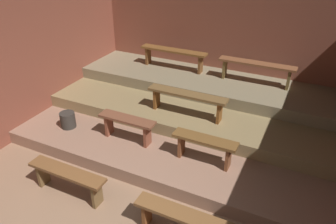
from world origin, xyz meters
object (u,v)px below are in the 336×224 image
at_px(bench_floor_left, 67,176).
at_px(bench_upper_left, 174,53).
at_px(bench_lower_right, 205,144).
at_px(bench_middle_center, 187,98).
at_px(bench_upper_right, 257,67).
at_px(pail_lower, 68,120).
at_px(bench_lower_left, 127,124).
at_px(bench_floor_right, 182,219).

relative_size(bench_floor_left, bench_upper_left, 0.81).
xyz_separation_m(bench_lower_right, bench_middle_center, (-0.68, 0.89, 0.25)).
bearing_deg(bench_lower_right, bench_middle_center, 127.43).
xyz_separation_m(bench_upper_right, pail_lower, (-2.86, -2.46, -0.67)).
height_order(bench_lower_right, pail_lower, bench_lower_right).
bearing_deg(bench_upper_left, bench_upper_right, 0.00).
relative_size(bench_lower_left, bench_upper_left, 0.66).
xyz_separation_m(bench_floor_right, bench_lower_right, (-0.21, 1.33, 0.22)).
xyz_separation_m(bench_floor_right, pail_lower, (-2.85, 1.20, 0.04)).
bearing_deg(bench_lower_left, bench_upper_right, 55.12).
distance_m(bench_lower_right, bench_middle_center, 1.15).
height_order(bench_upper_right, pail_lower, bench_upper_right).
xyz_separation_m(bench_middle_center, bench_upper_right, (0.90, 1.45, 0.23)).
xyz_separation_m(bench_floor_left, pail_lower, (-1.02, 1.20, 0.04)).
xyz_separation_m(bench_floor_right, bench_lower_left, (-1.62, 1.33, 0.22)).
bearing_deg(bench_upper_right, bench_lower_left, -124.88).
relative_size(bench_upper_left, bench_upper_right, 1.00).
bearing_deg(bench_floor_left, bench_lower_left, 81.11).
height_order(bench_middle_center, pail_lower, bench_middle_center).
height_order(bench_lower_left, bench_middle_center, bench_middle_center).
distance_m(bench_floor_right, bench_lower_right, 1.36).
height_order(bench_floor_left, bench_floor_right, same).
bearing_deg(bench_lower_right, bench_upper_right, 84.66).
bearing_deg(pail_lower, bench_lower_left, 5.87).
distance_m(bench_floor_left, bench_lower_left, 1.36).
relative_size(bench_floor_left, bench_middle_center, 0.84).
bearing_deg(pail_lower, bench_upper_right, 40.76).
distance_m(bench_lower_right, bench_upper_left, 2.89).
distance_m(bench_floor_right, pail_lower, 3.09).
bearing_deg(bench_floor_left, bench_upper_right, 63.37).
bearing_deg(bench_floor_left, bench_floor_right, 0.00).
relative_size(bench_lower_left, bench_lower_right, 1.00).
bearing_deg(bench_middle_center, pail_lower, -152.50).
xyz_separation_m(bench_middle_center, pail_lower, (-1.96, -1.02, -0.43)).
bearing_deg(bench_lower_right, bench_floor_left, -140.68).
relative_size(bench_floor_right, bench_lower_right, 1.23).
bearing_deg(pail_lower, bench_lower_right, 2.74).
relative_size(bench_floor_right, bench_middle_center, 0.84).
bearing_deg(bench_upper_right, bench_floor_right, -90.17).
xyz_separation_m(bench_lower_right, pail_lower, (-2.64, -0.13, -0.18)).
bearing_deg(bench_middle_center, bench_upper_right, 58.05).
bearing_deg(bench_floor_left, bench_upper_left, 90.17).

